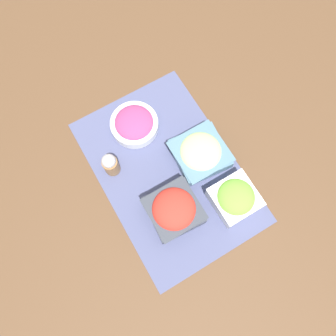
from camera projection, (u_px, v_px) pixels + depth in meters
ground_plane at (168, 171)px, 1.02m from camera, size 3.00×3.00×0.00m
placemat at (168, 171)px, 1.01m from camera, size 0.60×0.40×0.00m
cucumber_bowl at (200, 153)px, 1.00m from camera, size 0.17×0.17×0.06m
tomato_bowl at (174, 210)px, 0.93m from camera, size 0.15×0.15×0.09m
lettuce_bowl at (235, 198)px, 0.95m from camera, size 0.13×0.13×0.08m
onion_bowl at (134, 124)px, 1.03m from camera, size 0.15×0.15×0.06m
pepper_shaker at (110, 164)px, 0.97m from camera, size 0.05×0.05×0.10m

